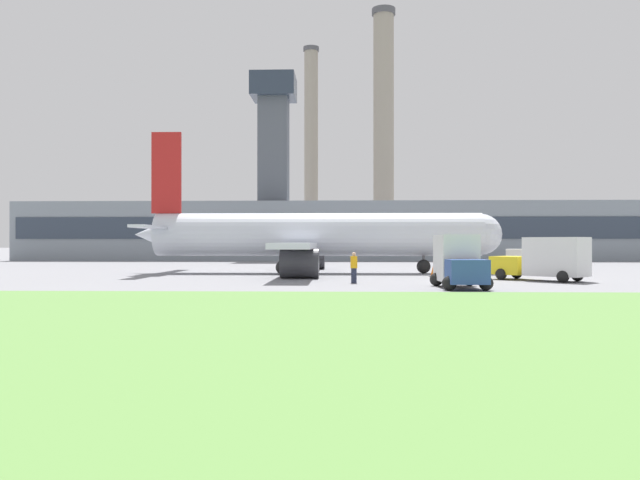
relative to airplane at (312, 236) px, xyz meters
The scene contains 12 objects.
ground_plane 3.90m from the airplane, ahead, with size 400.00×400.00×0.00m, color gray.
grass_strip 36.57m from the airplane, 85.66° to the right, with size 240.00×37.00×0.06m.
terminal_building 34.11m from the airplane, 86.26° to the left, with size 82.53×10.52×23.85m.
smokestack_left 69.66m from the airplane, 92.83° to the left, with size 2.88×2.88×38.01m.
smokestack_right 65.88m from the airplane, 81.31° to the left, with size 4.09×4.09×42.90m.
airplane is the anchor object (origin of this frame).
pushback_tug 16.58m from the airplane, ahead, with size 4.35×3.31×2.29m.
baggage_truck 16.60m from the airplane, 60.57° to the right, with size 2.59×4.52×2.69m.
fuel_truck 16.81m from the airplane, 31.10° to the right, with size 5.39×5.29×2.60m.
ground_crew_person 11.65m from the airplane, 75.36° to the right, with size 0.53×0.53×1.75m.
traffic_cone_near_nose 9.76m from the airplane, 28.88° to the right, with size 0.49×0.49×0.71m.
traffic_cone_wingtip 12.65m from the airplane, 16.96° to the right, with size 0.63×0.63×0.56m.
Camera 1 is at (-0.55, -46.27, 2.31)m, focal length 35.00 mm.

